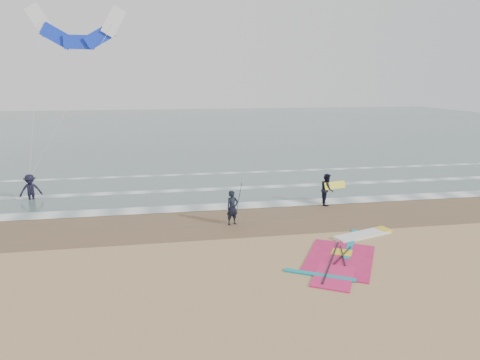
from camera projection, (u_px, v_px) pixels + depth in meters
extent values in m
plane|color=tan|center=(300.00, 270.00, 15.18)|extent=(120.00, 120.00, 0.00)
cube|color=#47605E|center=(197.00, 127.00, 61.21)|extent=(120.00, 80.00, 0.02)
cube|color=brown|center=(263.00, 218.00, 20.93)|extent=(120.00, 5.00, 0.01)
cube|color=white|center=(253.00, 205.00, 23.03)|extent=(120.00, 1.20, 0.02)
cube|color=white|center=(241.00, 188.00, 26.68)|extent=(120.00, 0.70, 0.02)
cube|color=white|center=(230.00, 173.00, 30.99)|extent=(120.00, 0.50, 0.01)
cube|color=white|center=(362.00, 235.00, 18.48)|extent=(2.77, 1.47, 0.13)
cube|color=yellow|center=(383.00, 230.00, 19.04)|extent=(0.66, 0.76, 0.14)
cube|color=#D81B5A|center=(340.00, 259.00, 16.09)|extent=(3.78, 4.17, 0.04)
cube|color=#D81B5A|center=(333.00, 277.00, 14.61)|extent=(2.09, 2.33, 0.05)
cube|color=#0C8C99|center=(351.00, 243.00, 17.62)|extent=(1.93, 3.10, 0.05)
cube|color=#0C8C99|center=(319.00, 275.00, 14.75)|extent=(2.26, 1.44, 0.05)
cube|color=yellow|center=(342.00, 253.00, 16.66)|extent=(0.98, 0.94, 0.06)
cylinder|color=black|center=(331.00, 261.00, 15.81)|extent=(2.00, 3.39, 0.06)
cylinder|color=black|center=(343.00, 255.00, 16.32)|extent=(1.33, 1.47, 0.04)
cylinder|color=black|center=(343.00, 255.00, 16.32)|extent=(0.64, 1.86, 0.04)
imported|color=black|center=(232.00, 208.00, 19.83)|extent=(0.70, 0.58, 1.63)
imported|color=black|center=(327.00, 189.00, 23.01)|extent=(0.83, 0.97, 1.71)
imported|color=black|center=(30.00, 184.00, 23.88)|extent=(1.32, 0.98, 1.82)
cylinder|color=black|center=(239.00, 200.00, 19.79)|extent=(0.17, 0.86, 1.82)
cube|color=yellow|center=(335.00, 185.00, 22.93)|extent=(1.30, 0.51, 0.39)
cube|color=white|center=(40.00, 20.00, 26.13)|extent=(1.65, 0.37, 2.01)
cube|color=#1432D7|center=(57.00, 36.00, 26.50)|extent=(2.00, 0.43, 1.66)
cube|color=#1432D7|center=(79.00, 42.00, 26.79)|extent=(1.82, 0.40, 0.86)
cube|color=#1432D7|center=(99.00, 37.00, 26.92)|extent=(2.00, 0.43, 1.66)
cube|color=white|center=(113.00, 22.00, 26.87)|extent=(1.65, 0.37, 2.01)
cylinder|color=beige|center=(35.00, 96.00, 24.97)|extent=(0.28, 4.52, 8.96)
cylinder|color=beige|center=(74.00, 95.00, 25.34)|extent=(4.66, 4.53, 8.96)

